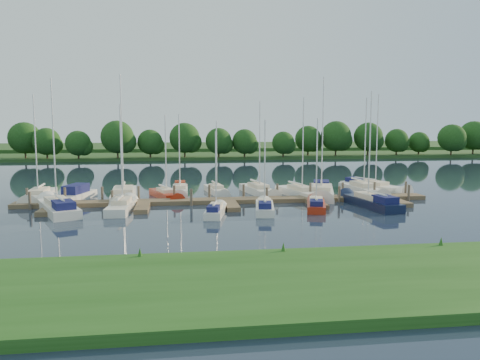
{
  "coord_description": "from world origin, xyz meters",
  "views": [
    {
      "loc": [
        -4.82,
        -36.72,
        7.69
      ],
      "look_at": [
        1.18,
        8.0,
        2.2
      ],
      "focal_mm": 35.0,
      "sensor_mm": 36.0,
      "label": 1
    }
  ],
  "objects": [
    {
      "name": "sailboat_s_3",
      "position": [
        2.66,
        2.84,
        0.32
      ],
      "size": [
        2.4,
        6.48,
        8.35
      ],
      "rotation": [
        0.0,
        0.0,
        -0.17
      ],
      "color": "silver",
      "rests_on": "ground"
    },
    {
      "name": "sailboat_s_0",
      "position": [
        -15.18,
        4.93,
        0.34
      ],
      "size": [
        5.31,
        9.21,
        11.97
      ],
      "rotation": [
        0.0,
        0.0,
        0.42
      ],
      "color": "silver",
      "rests_on": "ground"
    },
    {
      "name": "sailboat_n_9",
      "position": [
        15.34,
        11.99,
        0.29
      ],
      "size": [
        2.67,
        8.49,
        10.9
      ],
      "rotation": [
        0.0,
        0.0,
        3.24
      ],
      "color": "silver",
      "rests_on": "ground"
    },
    {
      "name": "sailboat_n_7",
      "position": [
        8.03,
        10.72,
        0.28
      ],
      "size": [
        3.81,
        8.43,
        10.73
      ],
      "rotation": [
        0.0,
        0.0,
        3.41
      ],
      "color": "silver",
      "rests_on": "ground"
    },
    {
      "name": "sailboat_n_3",
      "position": [
        -6.08,
        11.71,
        0.27
      ],
      "size": [
        3.53,
        6.89,
        8.88
      ],
      "rotation": [
        0.0,
        0.0,
        3.49
      ],
      "color": "#9D210E",
      "rests_on": "ground"
    },
    {
      "name": "distant_hill",
      "position": [
        0.0,
        100.0,
        0.7
      ],
      "size": [
        220.0,
        40.0,
        1.4
      ],
      "primitive_type": "cube",
      "color": "#2B4C21",
      "rests_on": "ground"
    },
    {
      "name": "sailboat_n_5",
      "position": [
        -0.62,
        14.25,
        0.27
      ],
      "size": [
        2.35,
        6.44,
        8.24
      ],
      "rotation": [
        0.0,
        0.0,
        3.3
      ],
      "color": "silver",
      "rests_on": "ground"
    },
    {
      "name": "motorboat",
      "position": [
        -15.1,
        11.48,
        0.39
      ],
      "size": [
        3.34,
        6.69,
        1.96
      ],
      "rotation": [
        0.0,
        0.0,
        2.87
      ],
      "color": "silver",
      "rests_on": "ground"
    },
    {
      "name": "mooring_pilings",
      "position": [
        0.0,
        8.43,
        0.6
      ],
      "size": [
        38.24,
        2.84,
        2.0
      ],
      "color": "#473D33",
      "rests_on": "ground"
    },
    {
      "name": "sailboat_n_6",
      "position": [
        3.92,
        13.12,
        0.28
      ],
      "size": [
        3.21,
        8.2,
        10.43
      ],
      "rotation": [
        0.0,
        0.0,
        3.34
      ],
      "color": "silver",
      "rests_on": "ground"
    },
    {
      "name": "sailboat_n_4",
      "position": [
        -4.6,
        14.58,
        0.32
      ],
      "size": [
        1.74,
        6.97,
        9.02
      ],
      "rotation": [
        0.0,
        0.0,
        3.13
      ],
      "color": "silver",
      "rests_on": "ground"
    },
    {
      "name": "sailboat_s_5",
      "position": [
        12.86,
        3.98,
        0.34
      ],
      "size": [
        3.08,
        8.68,
        11.06
      ],
      "rotation": [
        0.0,
        0.0,
        0.15
      ],
      "color": "black",
      "rests_on": "ground"
    },
    {
      "name": "sailboat_n_8",
      "position": [
        10.42,
        11.23,
        0.32
      ],
      "size": [
        4.89,
        10.31,
        12.92
      ],
      "rotation": [
        0.0,
        0.0,
        2.84
      ],
      "color": "silver",
      "rests_on": "ground"
    },
    {
      "name": "sailboat_s_2",
      "position": [
        -1.7,
        1.97,
        0.31
      ],
      "size": [
        2.3,
        5.7,
        7.38
      ],
      "rotation": [
        0.0,
        0.0,
        -0.21
      ],
      "color": "silver",
      "rests_on": "ground"
    },
    {
      "name": "sailboat_s_1",
      "position": [
        -9.74,
        5.11,
        0.28
      ],
      "size": [
        2.2,
        7.56,
        9.74
      ],
      "rotation": [
        0.0,
        0.0,
        -0.07
      ],
      "color": "silver",
      "rests_on": "ground"
    },
    {
      "name": "sailboat_n_10",
      "position": [
        17.5,
        14.3,
        0.32
      ],
      "size": [
        5.34,
        8.69,
        11.31
      ],
      "rotation": [
        0.0,
        0.0,
        3.6
      ],
      "color": "silver",
      "rests_on": "ground"
    },
    {
      "name": "treeline",
      "position": [
        2.41,
        61.96,
        4.03
      ],
      "size": [
        145.08,
        9.95,
        8.23
      ],
      "color": "#38281C",
      "rests_on": "ground"
    },
    {
      "name": "sailboat_n_2",
      "position": [
        -10.29,
        11.39,
        0.28
      ],
      "size": [
        3.08,
        10.27,
        12.9
      ],
      "rotation": [
        0.0,
        0.0,
        3.22
      ],
      "color": "silver",
      "rests_on": "ground"
    },
    {
      "name": "ground",
      "position": [
        0.0,
        0.0,
        0.0
      ],
      "size": [
        260.0,
        260.0,
        0.0
      ],
      "primitive_type": "plane",
      "color": "#1A2835",
      "rests_on": "ground"
    },
    {
      "name": "sailboat_n_0",
      "position": [
        -18.77,
        12.21,
        0.28
      ],
      "size": [
        2.41,
        8.58,
        10.91
      ],
      "rotation": [
        0.0,
        0.0,
        3.2
      ],
      "color": "silver",
      "rests_on": "ground"
    },
    {
      "name": "far_shore",
      "position": [
        0.0,
        75.0,
        0.3
      ],
      "size": [
        180.0,
        30.0,
        0.6
      ],
      "primitive_type": "cube",
      "color": "#24481B",
      "rests_on": "ground"
    },
    {
      "name": "near_bank",
      "position": [
        0.0,
        -16.0,
        0.25
      ],
      "size": [
        90.0,
        10.0,
        0.5
      ],
      "primitive_type": "cube",
      "color": "#1D4A15",
      "rests_on": "ground"
    },
    {
      "name": "sailboat_s_4",
      "position": [
        7.56,
        3.71,
        0.31
      ],
      "size": [
        3.03,
        6.62,
        8.46
      ],
      "rotation": [
        0.0,
        0.0,
        -0.28
      ],
      "color": "#9D210E",
      "rests_on": "ground"
    },
    {
      "name": "dock",
      "position": [
        0.0,
        7.31,
        0.2
      ],
      "size": [
        40.0,
        6.0,
        0.4
      ],
      "color": "brown",
      "rests_on": "ground"
    }
  ]
}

